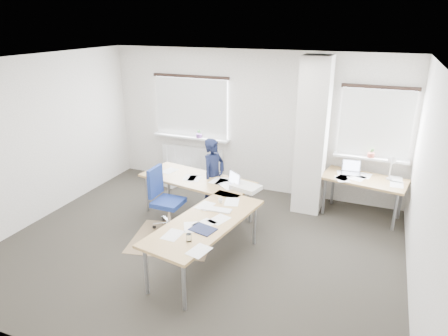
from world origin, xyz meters
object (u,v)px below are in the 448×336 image
at_px(desk_main, 204,200).
at_px(task_chair, 167,211).
at_px(desk_side, 365,181).
at_px(person, 214,177).

distance_m(desk_main, task_chair, 0.86).
xyz_separation_m(desk_side, task_chair, (-3.02, -1.64, -0.39)).
xyz_separation_m(desk_main, task_chair, (-0.75, 0.13, -0.40)).
distance_m(desk_side, person, 2.64).
bearing_deg(person, desk_main, -149.49).
xyz_separation_m(desk_side, person, (-2.50, -0.84, 0.01)).
height_order(desk_side, person, person).
bearing_deg(task_chair, desk_main, -9.42).
distance_m(task_chair, person, 1.04).
height_order(desk_main, desk_side, desk_side).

